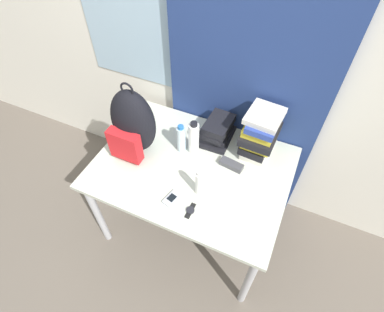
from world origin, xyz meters
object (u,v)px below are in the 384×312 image
(water_bottle, at_px, (181,139))
(wristwatch, at_px, (190,210))
(book_stack_left, at_px, (217,130))
(sunscreen_bottle, at_px, (199,183))
(book_stack_center, at_px, (260,133))
(backpack, at_px, (133,124))
(sports_bottle, at_px, (194,138))
(sunglasses_case, at_px, (231,165))
(cell_phone, at_px, (172,198))

(water_bottle, bearing_deg, wristwatch, -58.19)
(book_stack_left, relative_size, sunscreen_bottle, 1.46)
(book_stack_center, distance_m, water_bottle, 0.50)
(water_bottle, distance_m, sunscreen_bottle, 0.36)
(backpack, bearing_deg, book_stack_left, 35.12)
(backpack, distance_m, wristwatch, 0.63)
(book_stack_left, height_order, sports_bottle, sports_bottle)
(book_stack_left, height_order, sunglasses_case, book_stack_left)
(backpack, relative_size, book_stack_left, 1.86)
(sports_bottle, height_order, sunscreen_bottle, sports_bottle)
(water_bottle, distance_m, cell_phone, 0.40)
(water_bottle, relative_size, sunglasses_case, 1.37)
(water_bottle, xyz_separation_m, sports_bottle, (0.08, 0.02, 0.02))
(sunglasses_case, bearing_deg, sunscreen_bottle, -112.38)
(book_stack_left, bearing_deg, sports_bottle, -117.88)
(wristwatch, bearing_deg, book_stack_center, 70.64)
(water_bottle, relative_size, sunscreen_bottle, 1.12)
(sports_bottle, xyz_separation_m, sunglasses_case, (0.27, -0.02, -0.10))
(sunglasses_case, bearing_deg, book_stack_center, 61.11)
(book_stack_left, relative_size, sunglasses_case, 1.78)
(water_bottle, height_order, sports_bottle, sports_bottle)
(sunscreen_bottle, bearing_deg, book_stack_left, 98.44)
(backpack, height_order, sports_bottle, backpack)
(book_stack_center, xyz_separation_m, cell_phone, (-0.34, -0.57, -0.16))
(cell_phone, bearing_deg, sunglasses_case, 58.20)
(book_stack_center, height_order, sunscreen_bottle, book_stack_center)
(cell_phone, relative_size, wristwatch, 1.16)
(sports_bottle, height_order, cell_phone, sports_bottle)
(book_stack_left, height_order, sunscreen_bottle, sunscreen_bottle)
(book_stack_center, bearing_deg, book_stack_left, 178.83)
(book_stack_center, relative_size, sunglasses_case, 2.06)
(sports_bottle, xyz_separation_m, cell_phone, (0.04, -0.40, -0.11))
(sunglasses_case, distance_m, wristwatch, 0.41)
(sunscreen_bottle, height_order, sunglasses_case, sunscreen_bottle)
(cell_phone, bearing_deg, wristwatch, -11.13)
(backpack, bearing_deg, cell_phone, -33.75)
(sunscreen_bottle, bearing_deg, sports_bottle, 119.72)
(backpack, height_order, book_stack_left, backpack)
(sports_bottle, bearing_deg, cell_phone, -84.42)
(backpack, xyz_separation_m, cell_phone, (0.39, -0.26, -0.21))
(water_bottle, relative_size, cell_phone, 1.78)
(book_stack_center, height_order, wristwatch, book_stack_center)
(book_stack_left, height_order, cell_phone, book_stack_left)
(book_stack_center, xyz_separation_m, water_bottle, (-0.46, -0.19, -0.06))
(book_stack_center, distance_m, sunglasses_case, 0.26)
(sunscreen_bottle, xyz_separation_m, wristwatch, (0.01, -0.14, -0.08))
(sports_bottle, bearing_deg, wristwatch, -68.16)
(water_bottle, distance_m, sports_bottle, 0.08)
(sunscreen_bottle, relative_size, sunglasses_case, 1.22)
(wristwatch, bearing_deg, sports_bottle, 111.84)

